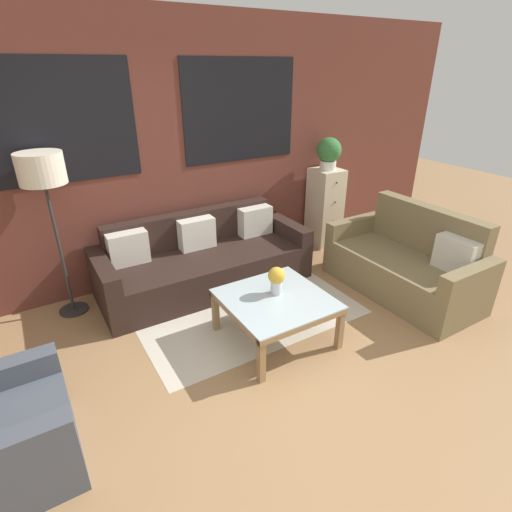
% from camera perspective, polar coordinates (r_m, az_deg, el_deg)
% --- Properties ---
extents(ground_plane, '(16.00, 16.00, 0.00)m').
position_cam_1_polar(ground_plane, '(3.18, 4.95, -20.00)').
color(ground_plane, '#9E754C').
extents(wall_back_brick, '(8.40, 0.09, 2.80)m').
position_cam_1_polar(wall_back_brick, '(4.50, -13.34, 13.97)').
color(wall_back_brick, brown).
rests_on(wall_back_brick, ground_plane).
extents(rug, '(2.16, 1.42, 0.00)m').
position_cam_1_polar(rug, '(4.13, -1.52, -7.62)').
color(rug, beige).
rests_on(rug, ground_plane).
extents(couch_dark, '(2.30, 0.88, 0.78)m').
position_cam_1_polar(couch_dark, '(4.49, -7.47, -0.82)').
color(couch_dark, black).
rests_on(couch_dark, ground_plane).
extents(settee_vintage, '(0.80, 1.64, 0.92)m').
position_cam_1_polar(settee_vintage, '(4.61, 20.72, -1.26)').
color(settee_vintage, olive).
rests_on(settee_vintage, ground_plane).
extents(coffee_table, '(0.88, 0.88, 0.43)m').
position_cam_1_polar(coffee_table, '(3.54, 2.87, -6.89)').
color(coffee_table, silver).
rests_on(coffee_table, ground_plane).
extents(floor_lamp, '(0.39, 0.39, 1.60)m').
position_cam_1_polar(floor_lamp, '(4.00, -28.17, 10.03)').
color(floor_lamp, '#2D2D2D').
rests_on(floor_lamp, ground_plane).
extents(drawer_cabinet, '(0.37, 0.40, 1.04)m').
position_cam_1_polar(drawer_cabinet, '(5.52, 9.76, 6.84)').
color(drawer_cabinet, beige).
rests_on(drawer_cabinet, ground_plane).
extents(potted_plant, '(0.31, 0.31, 0.40)m').
position_cam_1_polar(potted_plant, '(5.33, 10.37, 14.39)').
color(potted_plant, silver).
rests_on(potted_plant, drawer_cabinet).
extents(flower_vase, '(0.15, 0.15, 0.26)m').
position_cam_1_polar(flower_vase, '(3.51, 2.94, -3.25)').
color(flower_vase, silver).
rests_on(flower_vase, coffee_table).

